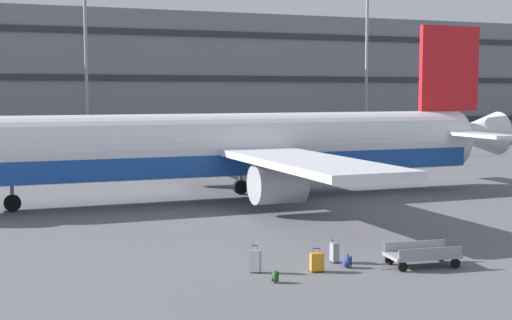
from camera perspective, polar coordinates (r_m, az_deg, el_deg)
name	(u,v)px	position (r m, az deg, el deg)	size (l,w,h in m)	color
ground_plane	(202,201)	(42.16, -4.38, -3.27)	(600.00, 600.00, 0.00)	#5B5B60
terminal_structure	(87,79)	(94.92, -13.36, 6.34)	(140.32, 19.54, 16.23)	slate
airliner	(236,148)	(42.57, -1.64, 0.99)	(38.66, 31.13, 10.78)	silver
light_mast_left	(85,21)	(79.28, -13.52, 10.75)	(1.80, 0.50, 24.39)	gray
light_mast_center_left	(367,31)	(89.81, 8.88, 10.17)	(1.80, 0.50, 24.33)	gray
suitcase_black	(334,252)	(27.04, 6.30, -7.33)	(0.27, 0.39, 0.87)	gray
suitcase_scuffed	(255,261)	(25.40, -0.04, -8.07)	(0.43, 0.41, 1.01)	gray
suitcase_silver	(317,262)	(25.62, 4.90, -8.12)	(0.51, 0.33, 0.84)	orange
backpack_purple	(275,277)	(24.17, 1.52, -9.35)	(0.33, 0.36, 0.46)	#264C26
backpack_navy	(347,262)	(26.33, 7.29, -8.07)	(0.31, 0.38, 0.54)	navy
baggage_cart	(422,255)	(27.00, 13.17, -7.42)	(3.35, 1.56, 0.82)	gray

